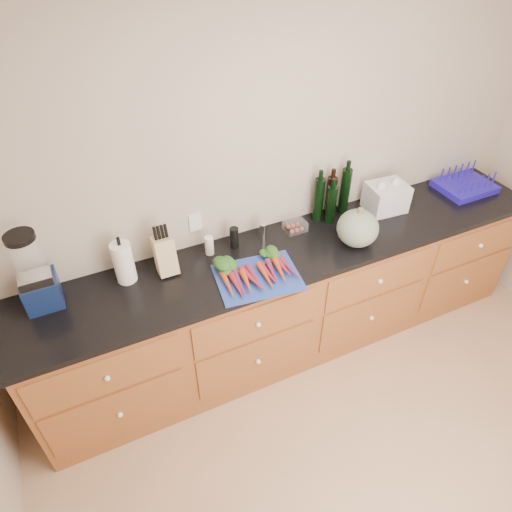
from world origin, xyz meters
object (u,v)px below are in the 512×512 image
cutting_board (258,277)px  knife_block (165,255)px  tomato_box (295,226)px  dish_rack (465,185)px  paper_towel (124,262)px  carrots (255,269)px  blender_appliance (35,276)px  squash (358,228)px

cutting_board → knife_block: 0.57m
tomato_box → dish_rack: (1.43, -0.09, 0.01)m
paper_towel → tomato_box: 1.15m
carrots → tomato_box: (0.44, 0.29, -0.00)m
paper_towel → knife_block: bearing=-4.8°
blender_appliance → cutting_board: bearing=-15.2°
blender_appliance → knife_block: blender_appliance is taller
cutting_board → dish_rack: size_ratio=1.22×
carrots → dish_rack: dish_rack is taller
blender_appliance → knife_block: 0.71m
tomato_box → cutting_board: bearing=-143.0°
carrots → tomato_box: bearing=33.5°
knife_block → blender_appliance: bearing=178.6°
cutting_board → dish_rack: (1.87, 0.24, 0.03)m
blender_appliance → tomato_box: size_ratio=3.38×
cutting_board → carrots: size_ratio=1.17×
carrots → tomato_box: size_ratio=2.96×
blender_appliance → paper_towel: 0.47m
paper_towel → dish_rack: bearing=-1.8°
squash → dish_rack: bearing=10.2°
cutting_board → knife_block: bearing=147.4°
squash → tomato_box: squash is taller
cutting_board → paper_towel: bearing=155.7°
cutting_board → carrots: carrots is taller
squash → paper_towel: paper_towel is taller
cutting_board → knife_block: size_ratio=2.10×
blender_appliance → paper_towel: (0.46, 0.00, -0.08)m
knife_block → tomato_box: 0.91m
knife_block → tomato_box: size_ratio=1.65×
cutting_board → blender_appliance: 1.23m
carrots → dish_rack: (1.87, 0.20, 0.00)m
paper_towel → knife_block: size_ratio=1.13×
cutting_board → knife_block: (-0.47, 0.30, 0.11)m
blender_appliance → paper_towel: size_ratio=1.82×
dish_rack → paper_towel: bearing=178.2°
carrots → knife_block: bearing=151.1°
squash → knife_block: size_ratio=1.14×
squash → dish_rack: squash is taller
squash → paper_towel: bearing=168.7°
squash → knife_block: 1.22m
knife_block → dish_rack: size_ratio=0.58×
carrots → paper_towel: 0.77m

